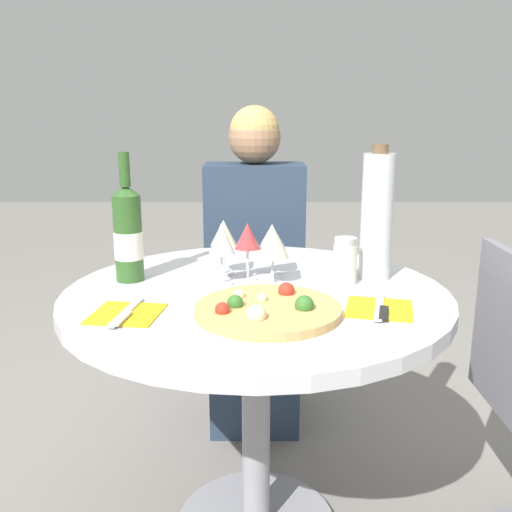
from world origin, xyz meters
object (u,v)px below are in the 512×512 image
object	(u,v)px
seated_diner	(255,280)
tall_carafe	(378,216)
wine_bottle	(129,234)
dining_table	(257,335)
chair_behind_diner	(255,299)
pizza_large	(269,309)

from	to	relation	value
seated_diner	tall_carafe	distance (m)	0.76
wine_bottle	tall_carafe	xyz separation A→B (m)	(0.66, 0.02, 0.04)
tall_carafe	dining_table	bearing A→B (deg)	-160.85
chair_behind_diner	seated_diner	world-z (taller)	seated_diner
chair_behind_diner	pizza_large	xyz separation A→B (m)	(0.03, -1.01, 0.32)
seated_diner	wine_bottle	xyz separation A→B (m)	(-0.34, -0.60, 0.31)
chair_behind_diner	tall_carafe	bearing A→B (deg)	114.56
pizza_large	tall_carafe	size ratio (longest dim) A/B	0.91
pizza_large	wine_bottle	distance (m)	0.47
chair_behind_diner	dining_table	bearing A→B (deg)	90.36
tall_carafe	seated_diner	bearing A→B (deg)	119.44
dining_table	tall_carafe	size ratio (longest dim) A/B	2.72
pizza_large	tall_carafe	distance (m)	0.45
pizza_large	wine_bottle	world-z (taller)	wine_bottle
dining_table	wine_bottle	bearing A→B (deg)	164.99
pizza_large	wine_bottle	size ratio (longest dim) A/B	0.96
chair_behind_diner	tall_carafe	xyz separation A→B (m)	(0.33, -0.72, 0.47)
wine_bottle	tall_carafe	size ratio (longest dim) A/B	0.95
chair_behind_diner	pizza_large	size ratio (longest dim) A/B	2.49
dining_table	chair_behind_diner	world-z (taller)	chair_behind_diner
seated_diner	tall_carafe	world-z (taller)	seated_diner
chair_behind_diner	pizza_large	world-z (taller)	chair_behind_diner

